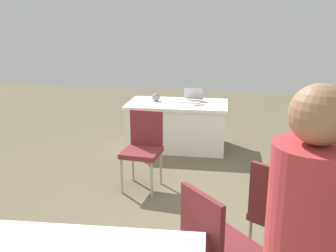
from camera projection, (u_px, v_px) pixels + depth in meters
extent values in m
plane|color=brown|center=(179.00, 212.00, 4.15)|extent=(14.40, 14.40, 0.00)
cube|color=silver|center=(177.00, 104.00, 6.05)|extent=(1.66, 1.01, 0.05)
cube|color=silver|center=(177.00, 127.00, 6.15)|extent=(1.59, 0.97, 0.70)
cylinder|color=#9E9993|center=(152.00, 180.00, 4.44)|extent=(0.03, 0.03, 0.44)
cylinder|color=#9E9993|center=(122.00, 176.00, 4.54)|extent=(0.03, 0.03, 0.44)
cylinder|color=#9E9993|center=(161.00, 168.00, 4.79)|extent=(0.03, 0.03, 0.44)
cylinder|color=#9E9993|center=(133.00, 165.00, 4.89)|extent=(0.03, 0.03, 0.44)
cube|color=maroon|center=(141.00, 153.00, 4.59)|extent=(0.46, 0.46, 0.06)
cube|color=maroon|center=(146.00, 128.00, 4.71)|extent=(0.42, 0.06, 0.45)
cube|color=maroon|center=(223.00, 249.00, 2.63)|extent=(0.62, 0.62, 0.06)
cube|color=maroon|center=(201.00, 225.00, 2.46)|extent=(0.33, 0.32, 0.45)
cylinder|color=#9E9993|center=(309.00, 167.00, 4.82)|extent=(0.03, 0.03, 0.44)
cylinder|color=#9E9993|center=(333.00, 163.00, 4.94)|extent=(0.03, 0.03, 0.44)
cylinder|color=#9E9993|center=(331.00, 178.00, 4.47)|extent=(0.03, 0.03, 0.44)
cube|color=maroon|center=(334.00, 151.00, 4.64)|extent=(0.61, 0.61, 0.06)
cylinder|color=#9E9993|center=(272.00, 227.00, 3.41)|extent=(0.03, 0.03, 0.47)
cylinder|color=#9E9993|center=(313.00, 244.00, 3.16)|extent=(0.03, 0.03, 0.47)
cylinder|color=#9E9993|center=(249.00, 245.00, 3.14)|extent=(0.03, 0.03, 0.47)
cube|color=maroon|center=(284.00, 216.00, 3.08)|extent=(0.60, 0.60, 0.06)
cube|color=maroon|center=(274.00, 196.00, 2.87)|extent=(0.38, 0.25, 0.45)
cylinder|color=#B23338|center=(308.00, 225.00, 1.55)|extent=(0.44, 0.44, 0.70)
sphere|color=#936B4C|center=(320.00, 115.00, 1.42)|extent=(0.24, 0.24, 0.24)
cube|color=silver|center=(191.00, 102.00, 6.09)|extent=(0.34, 0.25, 0.02)
cube|color=#B7B7BC|center=(193.00, 94.00, 6.19)|extent=(0.32, 0.11, 0.19)
sphere|color=gray|center=(156.00, 97.00, 6.16)|extent=(0.13, 0.13, 0.13)
cube|color=red|center=(199.00, 105.00, 5.86)|extent=(0.17, 0.12, 0.01)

